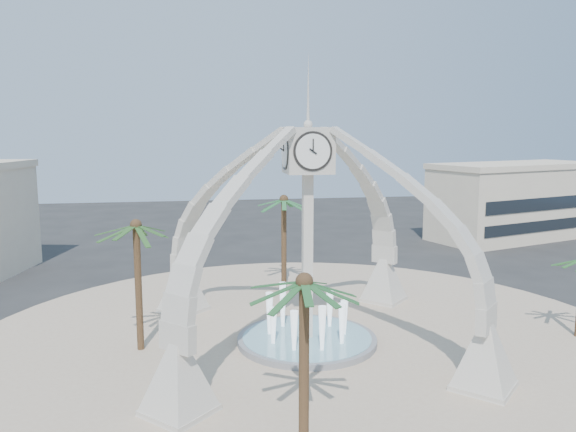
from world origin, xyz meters
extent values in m
plane|color=#282828|center=(0.00, 0.00, 0.00)|extent=(140.00, 140.00, 0.00)
cylinder|color=#C4AE92|center=(0.00, 0.00, 0.03)|extent=(40.00, 40.00, 0.06)
cube|color=#BDB5A9|center=(0.00, 0.00, 4.90)|extent=(0.55, 0.55, 9.80)
cube|color=#BDB5A9|center=(0.00, 0.00, 11.05)|extent=(2.50, 2.50, 2.50)
cone|color=#BDB5A9|center=(0.00, 0.00, 14.30)|extent=(0.20, 0.20, 4.00)
cylinder|color=white|center=(0.00, -1.29, 11.05)|extent=(1.84, 0.04, 1.84)
pyramid|color=#BDB5A9|center=(7.07, 7.07, 1.60)|extent=(3.80, 3.80, 3.20)
pyramid|color=#BDB5A9|center=(-7.07, 7.07, 1.60)|extent=(3.80, 3.80, 3.20)
pyramid|color=#BDB5A9|center=(-7.07, -7.07, 1.60)|extent=(3.80, 3.80, 3.20)
pyramid|color=#BDB5A9|center=(7.07, -7.07, 1.60)|extent=(3.80, 3.80, 3.20)
cylinder|color=gray|center=(0.00, 0.00, 0.20)|extent=(8.00, 8.00, 0.40)
cylinder|color=#82B5C1|center=(0.00, 0.00, 0.42)|extent=(7.40, 7.40, 0.04)
cone|color=white|center=(0.00, 0.00, 2.02)|extent=(0.60, 0.60, 3.20)
cube|color=beige|center=(30.00, 28.00, 4.00)|extent=(21.49, 13.79, 8.00)
cube|color=beige|center=(30.00, 28.00, 8.30)|extent=(21.87, 14.17, 0.60)
cylinder|color=brown|center=(-9.34, 0.59, 3.60)|extent=(0.38, 0.38, 7.19)
cylinder|color=brown|center=(0.54, 11.55, 3.55)|extent=(0.41, 0.41, 7.10)
cylinder|color=brown|center=(-2.21, -10.13, 3.30)|extent=(0.41, 0.41, 6.59)
camera|label=1|loc=(-6.26, -30.22, 12.05)|focal=35.00mm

